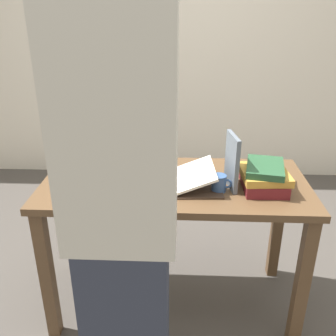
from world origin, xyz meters
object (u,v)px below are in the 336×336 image
Objects in this scene: book_standing_upright at (232,161)px; person_reader at (122,234)px; book_stack_tall at (264,177)px; coffee_mug at (219,183)px; open_book at (163,180)px; reading_lamp at (85,110)px.

person_reader reaches higher than book_standing_upright.
book_standing_upright is at bearing -125.08° from person_reader.
coffee_mug is at bearing -168.79° from book_stack_tall.
book_stack_tall is 0.17m from book_standing_upright.
open_book is 5.86× the size of coffee_mug.
book_stack_tall is at bearing 11.21° from coffee_mug.
open_book is at bearing -30.34° from reading_lamp.
reading_lamp is (-0.42, 0.25, 0.28)m from open_book.
person_reader reaches higher than reading_lamp.
open_book reaches higher than coffee_mug.
coffee_mug is (0.69, -0.30, -0.27)m from reading_lamp.
person_reader reaches higher than open_book.
open_book is 2.19× the size of book_standing_upright.
open_book is at bearing -99.45° from person_reader.
person_reader is (-0.37, -0.56, 0.08)m from coffee_mug.
reading_lamp reaches higher than book_standing_upright.
person_reader is at bearing -134.24° from book_stack_tall.
person_reader is (-0.43, -0.61, -0.01)m from book_standing_upright.
book_standing_upright is 0.12m from coffee_mug.
book_standing_upright is (-0.16, 0.01, 0.07)m from book_stack_tall.
open_book is at bearing 169.59° from coffee_mug.
book_stack_tall is 1.01× the size of book_standing_upright.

